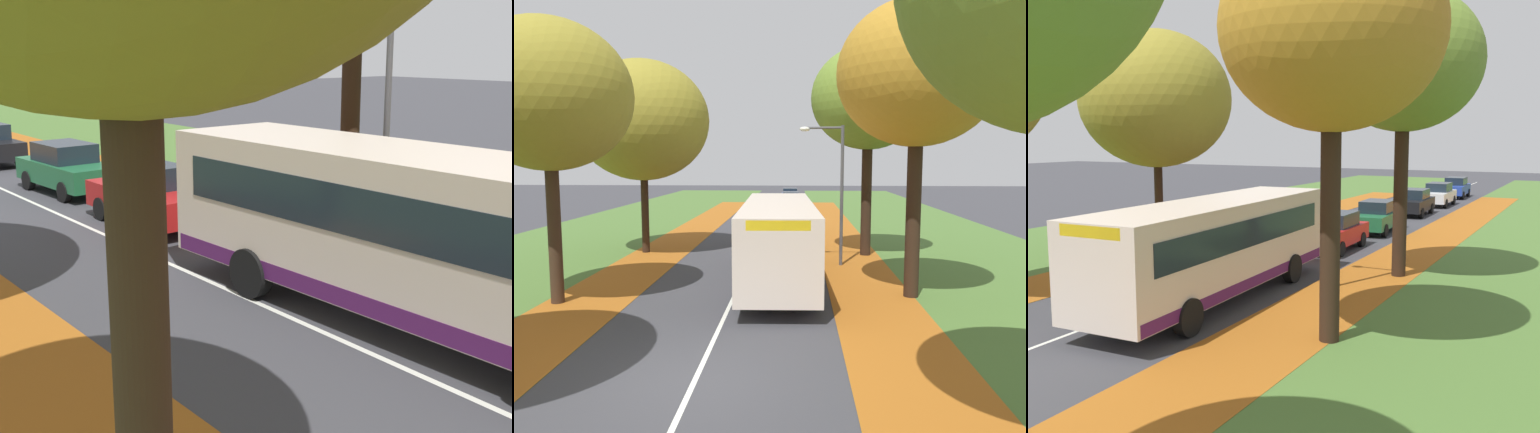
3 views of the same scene
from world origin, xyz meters
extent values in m
cube|color=#476B2D|center=(9.20, 20.00, 0.00)|extent=(12.00, 90.00, 0.01)
cube|color=#9E5619|center=(4.60, 14.00, 0.01)|extent=(2.80, 60.00, 0.00)
cube|color=silver|center=(0.00, 20.00, 0.00)|extent=(0.12, 80.00, 0.01)
cylinder|color=#382619|center=(-5.53, 5.44, 2.29)|extent=(0.41, 0.41, 4.59)
cylinder|color=black|center=(5.38, 14.15, 2.71)|extent=(0.49, 0.49, 5.43)
cylinder|color=#47474C|center=(4.00, 11.70, 3.00)|extent=(0.14, 0.14, 6.00)
cube|color=beige|center=(1.41, 8.68, 1.73)|extent=(2.88, 10.48, 2.50)
cube|color=#19232D|center=(1.41, 8.68, 2.13)|extent=(2.87, 9.24, 0.80)
cube|color=#4C1951|center=(1.41, 8.68, 0.66)|extent=(2.89, 10.28, 0.32)
cylinder|color=black|center=(2.49, 11.58, 0.48)|extent=(0.33, 0.97, 0.96)
cylinder|color=black|center=(0.12, 11.49, 0.48)|extent=(0.33, 0.97, 0.96)
cube|color=#B21919|center=(1.48, 17.61, 0.67)|extent=(1.78, 4.23, 0.70)
cube|color=#19232D|center=(1.47, 17.76, 1.32)|extent=(1.49, 2.04, 0.60)
cylinder|color=black|center=(2.28, 16.32, 0.32)|extent=(0.23, 0.64, 0.64)
cylinder|color=black|center=(0.72, 16.29, 0.32)|extent=(0.23, 0.64, 0.64)
cylinder|color=black|center=(2.23, 18.92, 0.32)|extent=(0.23, 0.64, 0.64)
cylinder|color=black|center=(0.67, 18.89, 0.32)|extent=(0.23, 0.64, 0.64)
cube|color=#1E6038|center=(1.51, 23.04, 0.67)|extent=(1.91, 4.28, 0.70)
cube|color=#19232D|center=(1.51, 23.19, 1.32)|extent=(1.54, 2.09, 0.60)
cylinder|color=black|center=(2.36, 21.77, 0.32)|extent=(0.25, 0.65, 0.64)
cylinder|color=black|center=(0.80, 21.70, 0.32)|extent=(0.25, 0.65, 0.64)
cylinder|color=black|center=(2.23, 24.37, 0.32)|extent=(0.25, 0.65, 0.64)
cylinder|color=black|center=(0.67, 24.30, 0.32)|extent=(0.25, 0.65, 0.64)
cylinder|color=black|center=(2.17, 29.25, 0.32)|extent=(0.24, 0.65, 0.64)
camera|label=1|loc=(-7.75, 1.31, 4.66)|focal=50.00mm
camera|label=2|loc=(2.09, -9.70, 4.54)|focal=35.00mm
camera|label=3|loc=(11.40, -5.98, 4.88)|focal=42.00mm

